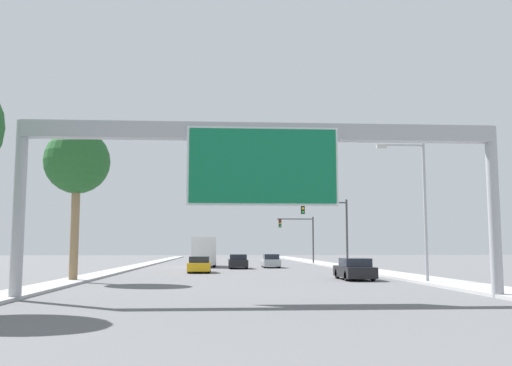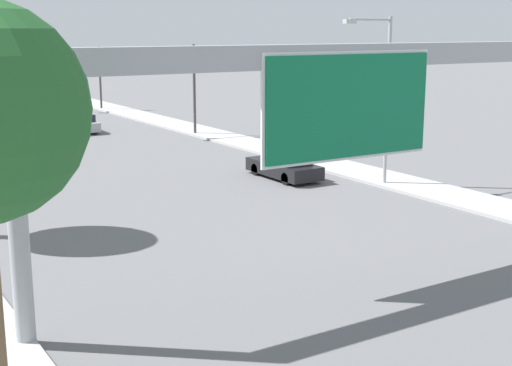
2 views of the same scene
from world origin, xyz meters
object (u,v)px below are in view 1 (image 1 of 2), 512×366
object	(u,v)px
sign_gantry	(263,158)
car_far_center	(238,262)
traffic_light_mid_block	(301,232)
car_mid_center	(355,269)
street_lamp_right	(418,198)
car_near_center	(199,265)
car_near_left	(271,261)
traffic_light_near_intersection	(332,222)
truck_box_primary	(204,252)
palm_tree_background	(77,163)

from	to	relation	value
sign_gantry	car_far_center	size ratio (longest dim) A/B	4.32
car_far_center	traffic_light_mid_block	xyz separation A→B (m)	(8.70, 16.25, 3.46)
car_mid_center	street_lamp_right	distance (m)	6.65
car_near_center	street_lamp_right	xyz separation A→B (m)	(13.46, -15.34, 4.35)
sign_gantry	car_near_left	world-z (taller)	sign_gantry
sign_gantry	traffic_light_near_intersection	world-z (taller)	sign_gantry
car_near_center	traffic_light_mid_block	distance (m)	28.35
car_far_center	car_near_center	world-z (taller)	car_far_center
sign_gantry	truck_box_primary	world-z (taller)	sign_gantry
car_near_center	palm_tree_background	size ratio (longest dim) A/B	0.49
sign_gantry	car_far_center	bearing A→B (deg)	90.00
truck_box_primary	car_near_center	bearing A→B (deg)	-90.00
car_far_center	traffic_light_near_intersection	bearing A→B (deg)	-23.01
car_mid_center	traffic_light_mid_block	size ratio (longest dim) A/B	0.77
car_near_left	car_mid_center	size ratio (longest dim) A/B	0.95
car_mid_center	traffic_light_mid_block	bearing A→B (deg)	87.33
sign_gantry	palm_tree_background	bearing A→B (deg)	131.41
sign_gantry	traffic_light_mid_block	distance (m)	50.87
car_mid_center	traffic_light_near_intersection	distance (m)	17.14
car_near_left	sign_gantry	bearing A→B (deg)	-95.54
traffic_light_mid_block	street_lamp_right	size ratio (longest dim) A/B	0.73
sign_gantry	traffic_light_near_intersection	distance (m)	31.39
car_near_center	car_mid_center	distance (m)	15.39
sign_gantry	car_near_center	distance (m)	25.52
car_near_center	traffic_light_mid_block	world-z (taller)	traffic_light_mid_block
car_near_center	car_mid_center	size ratio (longest dim) A/B	0.98
car_near_left	truck_box_primary	distance (m)	7.68
traffic_light_near_intersection	car_near_center	bearing A→B (deg)	-156.52
car_mid_center	traffic_light_near_intersection	world-z (taller)	traffic_light_near_intersection
car_near_center	traffic_light_near_intersection	xyz separation A→B (m)	(12.32, 5.35, 3.84)
car_near_center	traffic_light_near_intersection	bearing A→B (deg)	23.48
car_far_center	palm_tree_background	distance (m)	25.09
car_near_center	palm_tree_background	xyz separation A→B (m)	(-7.22, -12.59, 6.70)
truck_box_primary	traffic_light_near_intersection	world-z (taller)	traffic_light_near_intersection
sign_gantry	car_mid_center	distance (m)	16.05
truck_box_primary	traffic_light_mid_block	size ratio (longest dim) A/B	1.34
truck_box_primary	traffic_light_near_intersection	xyz separation A→B (m)	(12.32, -9.03, 2.88)
car_far_center	car_mid_center	size ratio (longest dim) A/B	1.01
car_near_left	car_far_center	size ratio (longest dim) A/B	0.94
car_near_left	car_mid_center	distance (m)	22.88
car_far_center	street_lamp_right	size ratio (longest dim) A/B	0.57
car_mid_center	palm_tree_background	bearing A→B (deg)	-175.70
car_near_left	car_far_center	world-z (taller)	car_far_center
sign_gantry	traffic_light_near_intersection	xyz separation A→B (m)	(8.82, 30.09, -1.35)
car_near_left	traffic_light_mid_block	world-z (taller)	traffic_light_mid_block
car_near_left	car_far_center	xyz separation A→B (m)	(-3.50, -2.26, 0.01)
car_mid_center	street_lamp_right	world-z (taller)	street_lamp_right
sign_gantry	traffic_light_mid_block	world-z (taller)	sign_gantry
sign_gantry	street_lamp_right	distance (m)	13.72
sign_gantry	traffic_light_near_intersection	size ratio (longest dim) A/B	3.07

